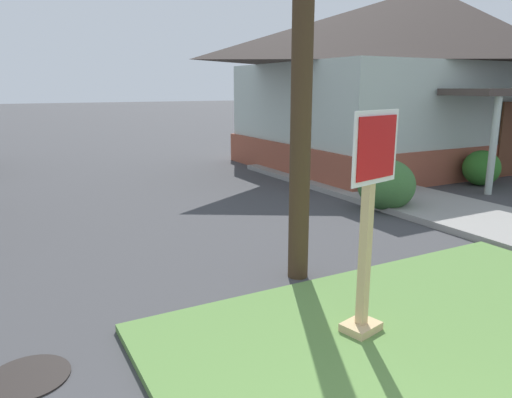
# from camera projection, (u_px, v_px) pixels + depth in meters

# --- Properties ---
(sidewalk_strip) EXTENTS (2.20, 14.18, 0.12)m
(sidewalk_strip) POSITION_uv_depth(u_px,v_px,m) (472.00, 217.00, 8.97)
(sidewalk_strip) COLOR gray
(sidewalk_strip) RESTS_ON ground
(stop_sign) EXTENTS (0.65, 0.36, 2.16)m
(stop_sign) POSITION_uv_depth(u_px,v_px,m) (367.00, 232.00, 4.50)
(stop_sign) COLOR tan
(stop_sign) RESTS_ON grass_corner_patch
(manhole_cover) EXTENTS (0.70, 0.70, 0.02)m
(manhole_cover) POSITION_uv_depth(u_px,v_px,m) (28.00, 377.00, 4.10)
(manhole_cover) COLOR black
(manhole_cover) RESTS_ON ground
(corner_house) EXTENTS (11.39, 7.99, 5.48)m
(corner_house) POSITION_uv_depth(u_px,v_px,m) (424.00, 75.00, 15.41)
(corner_house) COLOR brown
(corner_house) RESTS_ON ground
(shrub_near_porch) EXTENTS (0.91, 0.91, 0.89)m
(shrub_near_porch) POSITION_uv_depth(u_px,v_px,m) (481.00, 168.00, 12.03)
(shrub_near_porch) COLOR #317428
(shrub_near_porch) RESTS_ON ground
(shrub_by_curb) EXTENTS (1.15, 1.15, 1.03)m
(shrub_by_curb) POSITION_uv_depth(u_px,v_px,m) (386.00, 185.00, 9.62)
(shrub_by_curb) COLOR #396833
(shrub_by_curb) RESTS_ON ground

